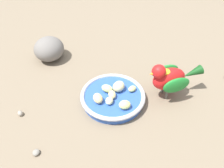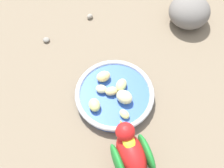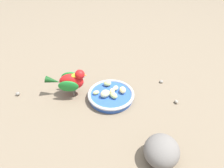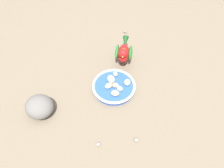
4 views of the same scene
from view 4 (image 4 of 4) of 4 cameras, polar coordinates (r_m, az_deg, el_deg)
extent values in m
plane|color=#756651|center=(0.90, 0.51, -1.30)|extent=(4.00, 4.00, 0.00)
cylinder|color=#2D56B7|center=(0.90, 0.80, -0.79)|extent=(0.17, 0.17, 0.02)
torus|color=#B7BABF|center=(0.89, 0.80, -0.35)|extent=(0.18, 0.18, 0.01)
ellipsoid|color=beige|center=(0.87, 2.19, -1.07)|extent=(0.02, 0.03, 0.02)
ellipsoid|color=#E5C67F|center=(0.88, 1.10, -0.14)|extent=(0.03, 0.03, 0.02)
ellipsoid|color=#C6D17A|center=(0.87, -0.88, -0.45)|extent=(0.04, 0.03, 0.02)
ellipsoid|color=#C6D17A|center=(0.88, 4.08, 0.45)|extent=(0.04, 0.04, 0.02)
ellipsoid|color=beige|center=(0.89, -0.25, 1.32)|extent=(0.04, 0.05, 0.03)
ellipsoid|color=#C6D17A|center=(0.92, 0.91, 2.68)|extent=(0.03, 0.03, 0.01)
ellipsoid|color=#E5C67F|center=(0.85, 0.86, -2.45)|extent=(0.04, 0.04, 0.02)
cylinder|color=#59544C|center=(0.99, 3.67, 5.91)|extent=(0.01, 0.01, 0.03)
cylinder|color=#59544C|center=(0.99, 2.28, 6.05)|extent=(0.01, 0.01, 0.03)
ellipsoid|color=red|center=(0.96, 3.12, 8.16)|extent=(0.11, 0.10, 0.07)
ellipsoid|color=#1E7F2D|center=(0.96, 4.92, 8.26)|extent=(0.07, 0.06, 0.05)
ellipsoid|color=#1E7F2D|center=(0.96, 1.41, 8.61)|extent=(0.07, 0.06, 0.05)
cone|color=#144719|center=(1.01, 3.55, 11.13)|extent=(0.07, 0.06, 0.04)
sphere|color=red|center=(0.91, 2.99, 8.18)|extent=(0.05, 0.05, 0.04)
cone|color=orange|center=(0.90, 2.86, 7.26)|extent=(0.02, 0.02, 0.01)
ellipsoid|color=yellow|center=(0.92, 3.10, 8.77)|extent=(0.04, 0.04, 0.01)
ellipsoid|color=slate|center=(0.85, -18.77, -5.75)|extent=(0.13, 0.13, 0.08)
ellipsoid|color=gray|center=(0.79, 6.51, -14.56)|extent=(0.02, 0.02, 0.01)
ellipsoid|color=gray|center=(1.16, 3.50, 13.75)|extent=(0.02, 0.02, 0.01)
ellipsoid|color=gray|center=(0.78, -3.65, -15.76)|extent=(0.02, 0.02, 0.01)
camera|label=1|loc=(0.60, 42.27, 11.16)|focal=34.80mm
camera|label=2|loc=(0.84, 16.26, 45.85)|focal=49.75mm
camera|label=3|loc=(0.87, -49.14, 24.81)|focal=32.86mm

